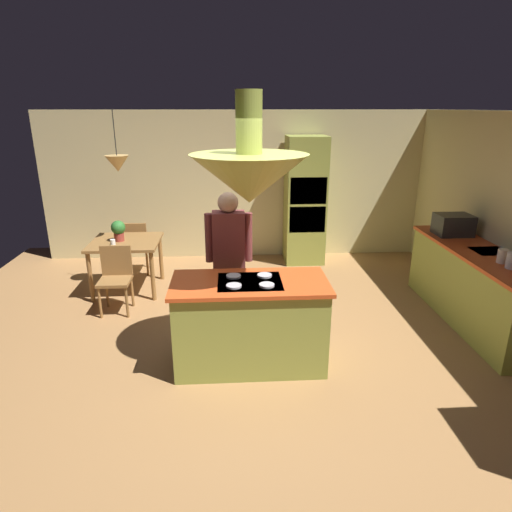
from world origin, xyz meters
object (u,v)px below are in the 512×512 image
(kitchen_island, at_px, (250,323))
(canister_sugar, at_px, (503,256))
(dining_table, at_px, (126,248))
(microwave_on_counter, at_px, (453,225))
(person_at_island, at_px, (229,256))
(potted_plant_on_table, at_px, (118,230))
(oven_tower, at_px, (305,201))
(chair_facing_island, at_px, (116,274))
(chair_by_back_wall, at_px, (136,244))
(cup_on_table, at_px, (113,243))

(kitchen_island, relative_size, canister_sugar, 9.91)
(dining_table, height_order, microwave_on_counter, microwave_on_counter)
(person_at_island, bearing_deg, dining_table, 135.97)
(potted_plant_on_table, distance_m, microwave_on_counter, 4.66)
(kitchen_island, distance_m, oven_tower, 3.48)
(oven_tower, bearing_deg, kitchen_island, -108.74)
(dining_table, distance_m, chair_facing_island, 0.70)
(chair_facing_island, distance_m, microwave_on_counter, 4.58)
(chair_facing_island, bearing_deg, oven_tower, 33.09)
(oven_tower, relative_size, chair_by_back_wall, 2.47)
(kitchen_island, xyz_separation_m, cup_on_table, (-1.82, 1.87, 0.33))
(chair_facing_island, distance_m, potted_plant_on_table, 0.81)
(chair_facing_island, bearing_deg, cup_on_table, 104.41)
(chair_by_back_wall, height_order, potted_plant_on_table, potted_plant_on_table)
(oven_tower, distance_m, potted_plant_on_table, 3.10)
(potted_plant_on_table, bearing_deg, chair_by_back_wall, 83.14)
(dining_table, height_order, canister_sugar, canister_sugar)
(dining_table, relative_size, potted_plant_on_table, 3.23)
(cup_on_table, bearing_deg, potted_plant_on_table, 81.61)
(kitchen_island, relative_size, chair_facing_island, 1.82)
(cup_on_table, relative_size, canister_sugar, 0.56)
(person_at_island, bearing_deg, potted_plant_on_table, 137.46)
(kitchen_island, bearing_deg, potted_plant_on_table, 130.29)
(oven_tower, xyz_separation_m, chair_facing_island, (-2.80, -1.82, -0.57))
(cup_on_table, distance_m, microwave_on_counter, 4.68)
(chair_facing_island, relative_size, microwave_on_counter, 1.89)
(person_at_island, height_order, cup_on_table, person_at_island)
(microwave_on_counter, bearing_deg, chair_by_back_wall, 164.49)
(chair_facing_island, xyz_separation_m, cup_on_table, (-0.12, 0.45, 0.30))
(chair_facing_island, bearing_deg, kitchen_island, -39.85)
(oven_tower, relative_size, person_at_island, 1.25)
(kitchen_island, height_order, cup_on_table, kitchen_island)
(cup_on_table, bearing_deg, dining_table, 63.26)
(cup_on_table, relative_size, microwave_on_counter, 0.20)
(kitchen_island, height_order, oven_tower, oven_tower)
(oven_tower, bearing_deg, canister_sugar, -58.72)
(kitchen_island, height_order, dining_table, kitchen_island)
(chair_by_back_wall, bearing_deg, kitchen_island, 121.43)
(dining_table, height_order, chair_facing_island, chair_facing_island)
(kitchen_island, bearing_deg, cup_on_table, 134.16)
(dining_table, xyz_separation_m, microwave_on_counter, (4.54, -0.58, 0.42))
(person_at_island, bearing_deg, kitchen_island, -72.73)
(potted_plant_on_table, bearing_deg, canister_sugar, -20.45)
(canister_sugar, relative_size, microwave_on_counter, 0.35)
(oven_tower, height_order, canister_sugar, oven_tower)
(kitchen_island, relative_size, chair_by_back_wall, 1.82)
(dining_table, height_order, person_at_island, person_at_island)
(dining_table, distance_m, chair_by_back_wall, 0.70)
(potted_plant_on_table, relative_size, cup_on_table, 3.33)
(dining_table, bearing_deg, kitchen_island, -51.01)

